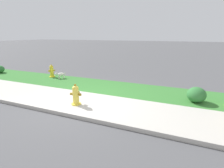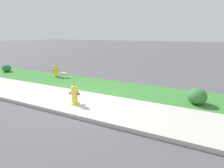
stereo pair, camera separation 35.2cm
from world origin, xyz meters
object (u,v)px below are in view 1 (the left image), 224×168
Objects in this scene: fire_hydrant_near_corner at (76,95)px; small_white_dog at (60,74)px; fire_hydrant_far_end at (52,71)px; shrub_bush_near_lamp at (196,95)px; shrub_bush_far_verge at (0,69)px.

small_white_dog is (-2.89, 2.77, -0.13)m from fire_hydrant_near_corner.
fire_hydrant_far_end is at bearing -40.52° from small_white_dog.
small_white_dog is 6.73m from shrub_bush_near_lamp.
fire_hydrant_far_end is 1.11× the size of shrub_bush_near_lamp.
fire_hydrant_near_corner is 1.13× the size of shrub_bush_near_lamp.
shrub_bush_near_lamp is (6.67, -0.91, 0.05)m from small_white_dog.
shrub_bush_near_lamp is (7.33, -0.99, -0.07)m from fire_hydrant_far_end.
fire_hydrant_far_end reaches higher than shrub_bush_near_lamp.
fire_hydrant_near_corner reaches higher than shrub_bush_far_verge.
fire_hydrant_far_end is 3.79m from shrub_bush_far_verge.
small_white_dog is 0.89× the size of shrub_bush_far_verge.
shrub_bush_far_verge is (-3.77, -0.39, -0.11)m from fire_hydrant_far_end.
fire_hydrant_far_end is 0.67m from small_white_dog.
small_white_dog is at bearing -72.86° from fire_hydrant_far_end.
fire_hydrant_far_end is 1.47× the size of small_white_dog.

